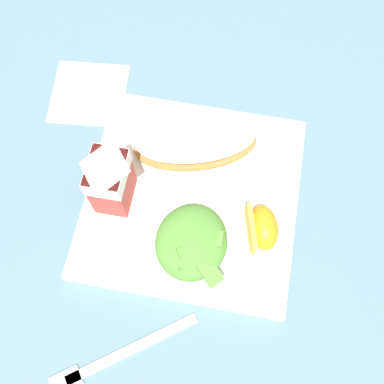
# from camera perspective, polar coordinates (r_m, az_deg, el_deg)

# --- Properties ---
(ground) EXTENTS (3.00, 3.00, 0.00)m
(ground) POSITION_cam_1_polar(r_m,az_deg,el_deg) (0.64, 0.00, -0.89)
(ground) COLOR slate
(white_plate) EXTENTS (0.28, 0.28, 0.02)m
(white_plate) POSITION_cam_1_polar(r_m,az_deg,el_deg) (0.63, 0.00, -0.62)
(white_plate) COLOR white
(white_plate) RESTS_ON ground
(cheesy_pizza_bread) EXTENTS (0.13, 0.19, 0.04)m
(cheesy_pizza_bread) POSITION_cam_1_polar(r_m,az_deg,el_deg) (0.63, 0.40, 6.08)
(cheesy_pizza_bread) COLOR #A87038
(cheesy_pizza_bread) RESTS_ON white_plate
(green_salad_pile) EXTENTS (0.10, 0.09, 0.04)m
(green_salad_pile) POSITION_cam_1_polar(r_m,az_deg,el_deg) (0.58, -0.09, -6.20)
(green_salad_pile) COLOR #4C8433
(green_salad_pile) RESTS_ON white_plate
(milk_carton) EXTENTS (0.06, 0.04, 0.11)m
(milk_carton) POSITION_cam_1_polar(r_m,az_deg,el_deg) (0.58, -10.13, 1.73)
(milk_carton) COLOR #B7332D
(milk_carton) RESTS_ON white_plate
(orange_wedge_front) EXTENTS (0.07, 0.05, 0.04)m
(orange_wedge_front) POSITION_cam_1_polar(r_m,az_deg,el_deg) (0.59, 8.60, -4.35)
(orange_wedge_front) COLOR orange
(orange_wedge_front) RESTS_ON white_plate
(paper_napkin) EXTENTS (0.12, 0.12, 0.00)m
(paper_napkin) POSITION_cam_1_polar(r_m,az_deg,el_deg) (0.73, -12.54, 11.78)
(paper_napkin) COLOR white
(paper_napkin) RESTS_ON ground
(metal_fork) EXTENTS (0.13, 0.16, 0.01)m
(metal_fork) POSITION_cam_1_polar(r_m,az_deg,el_deg) (0.60, -9.67, -19.46)
(metal_fork) COLOR silver
(metal_fork) RESTS_ON ground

